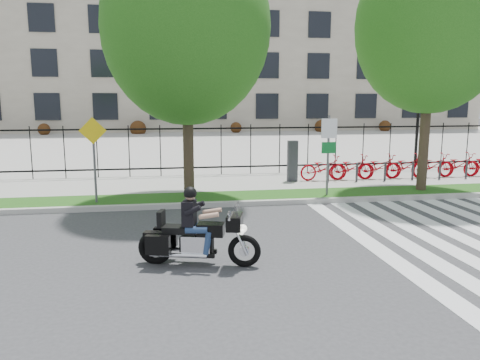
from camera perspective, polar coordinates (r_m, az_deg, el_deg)
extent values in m
plane|color=#353537|center=(10.06, 4.01, -8.36)|extent=(120.00, 120.00, 0.00)
cube|color=#ABAAA1|center=(13.92, 0.20, -2.88)|extent=(60.00, 0.20, 0.15)
cube|color=#255314|center=(14.74, -0.33, -2.17)|extent=(60.00, 1.50, 0.15)
cube|color=#ADABA2|center=(17.17, -1.60, -0.46)|extent=(60.00, 3.50, 0.15)
cube|color=#ADABA2|center=(34.51, -5.41, 4.62)|extent=(80.00, 34.00, 0.10)
cube|color=gray|center=(54.78, -7.01, 16.92)|extent=(60.00, 20.00, 20.00)
cylinder|color=black|center=(24.57, 20.83, 6.52)|extent=(0.14, 0.14, 4.00)
cylinder|color=black|center=(24.56, 21.10, 10.94)|extent=(0.06, 0.70, 0.70)
sphere|color=white|center=(24.39, 20.39, 11.23)|extent=(0.36, 0.36, 0.36)
sphere|color=white|center=(24.74, 21.83, 11.12)|extent=(0.36, 0.36, 0.36)
cylinder|color=#34261C|center=(14.32, -6.33, 4.95)|extent=(0.32, 0.32, 3.57)
ellipsoid|color=#195212|center=(14.42, -6.59, 18.00)|extent=(4.95, 4.95, 5.69)
cylinder|color=#34261C|center=(16.59, 21.58, 5.45)|extent=(0.32, 0.32, 3.84)
ellipsoid|color=#195212|center=(16.72, 22.34, 17.00)|extent=(4.81, 4.81, 5.53)
cube|color=#2D2D33|center=(17.28, 6.42, 2.31)|extent=(0.35, 0.25, 1.50)
imported|color=#A20008|center=(17.67, 10.15, 1.46)|extent=(1.78, 0.62, 0.94)
cylinder|color=#2D2D33|center=(17.22, 10.69, 0.84)|extent=(0.08, 0.08, 0.70)
imported|color=#A20008|center=(18.06, 13.45, 1.53)|extent=(1.78, 0.62, 0.94)
cylinder|color=#2D2D33|center=(17.62, 14.06, 0.91)|extent=(0.08, 0.08, 0.70)
imported|color=#A20008|center=(18.51, 16.60, 1.58)|extent=(1.78, 0.62, 0.94)
cylinder|color=#2D2D33|center=(18.08, 17.27, 0.98)|extent=(0.08, 0.08, 0.70)
imported|color=#A20008|center=(19.01, 19.60, 1.63)|extent=(1.78, 0.62, 0.94)
cylinder|color=#2D2D33|center=(18.59, 20.31, 1.05)|extent=(0.08, 0.08, 0.70)
imported|color=#A20008|center=(19.56, 22.43, 1.67)|extent=(1.78, 0.62, 0.94)
cylinder|color=#2D2D33|center=(19.15, 23.18, 1.10)|extent=(0.08, 0.08, 0.70)
imported|color=#A20008|center=(20.15, 25.10, 1.70)|extent=(1.78, 0.62, 0.94)
cylinder|color=#2D2D33|center=(19.76, 25.88, 1.16)|extent=(0.08, 0.08, 0.70)
cylinder|color=#59595B|center=(14.88, 10.68, 2.95)|extent=(0.07, 0.07, 2.50)
cube|color=white|center=(14.77, 10.83, 6.21)|extent=(0.50, 0.03, 0.60)
cube|color=#0C6626|center=(14.82, 10.76, 3.89)|extent=(0.45, 0.03, 0.35)
cylinder|color=#59595B|center=(14.17, -17.32, 2.13)|extent=(0.07, 0.07, 2.40)
cube|color=yellow|center=(14.04, -17.53, 5.75)|extent=(0.78, 0.03, 0.78)
torus|color=black|center=(8.91, 0.53, -8.65)|extent=(0.64, 0.28, 0.63)
torus|color=black|center=(9.24, -10.31, -8.13)|extent=(0.68, 0.31, 0.67)
cube|color=black|center=(8.77, -0.65, -5.16)|extent=(0.40, 0.56, 0.27)
cube|color=#26262B|center=(8.71, -0.24, -3.84)|extent=(0.25, 0.48, 0.28)
cube|color=silver|center=(9.02, -5.29, -7.80)|extent=(0.61, 0.44, 0.36)
cube|color=black|center=(8.88, -3.58, -6.03)|extent=(0.57, 0.43, 0.24)
cube|color=black|center=(9.00, -7.32, -5.99)|extent=(0.70, 0.49, 0.13)
cube|color=black|center=(9.04, -9.60, -4.66)|extent=(0.17, 0.32, 0.31)
cube|color=black|center=(8.91, -10.00, -7.81)|extent=(0.48, 0.26, 0.36)
cube|color=black|center=(9.41, -9.06, -6.83)|extent=(0.48, 0.26, 0.36)
cube|color=black|center=(8.88, -6.22, -4.00)|extent=(0.31, 0.41, 0.47)
sphere|color=tan|center=(8.80, -6.09, -1.82)|extent=(0.21, 0.21, 0.21)
sphere|color=black|center=(8.79, -6.09, -1.58)|extent=(0.25, 0.25, 0.25)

